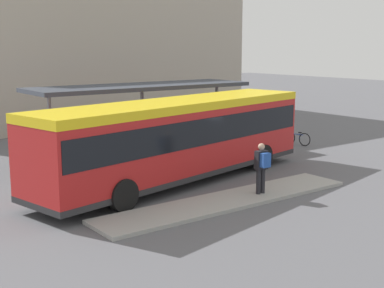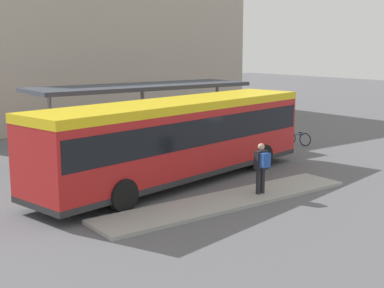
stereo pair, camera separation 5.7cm
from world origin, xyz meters
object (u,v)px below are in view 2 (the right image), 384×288
Objects in this scene: pedestrian_waiting at (262,165)px; bicycle_yellow at (272,135)px; bicycle_blue at (297,138)px; bicycle_black at (282,137)px; city_bus at (179,135)px.

pedestrian_waiting is 10.89m from bicycle_yellow.
bicycle_yellow is (-0.38, 1.45, 0.04)m from bicycle_blue.
pedestrian_waiting is 1.05× the size of bicycle_black.
city_bus is 9.96m from bicycle_yellow.
pedestrian_waiting is 10.28m from bicycle_blue.
bicycle_yellow reaches higher than bicycle_black.
bicycle_black is at bearing 10.30° from bicycle_yellow.
pedestrian_waiting is at bearing 116.33° from bicycle_blue.
bicycle_black reaches higher than bicycle_blue.
pedestrian_waiting reaches higher than bicycle_blue.
bicycle_blue is at bearing 32.67° from bicycle_black.
bicycle_blue is at bearing 3.59° from city_bus.
city_bus reaches higher than bicycle_yellow.
city_bus reaches higher than pedestrian_waiting.
pedestrian_waiting reaches higher than bicycle_yellow.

